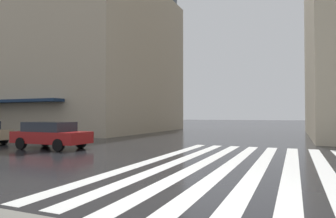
{
  "coord_description": "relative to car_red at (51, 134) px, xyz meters",
  "views": [
    {
      "loc": [
        -6.67,
        -2.47,
        1.76
      ],
      "look_at": [
        6.22,
        2.99,
        2.06
      ],
      "focal_mm": 32.0,
      "sensor_mm": 36.0,
      "label": 1
    }
  ],
  "objects": [
    {
      "name": "haussmann_block_mid",
      "position": [
        15.63,
        14.71,
        8.51
      ],
      "size": [
        18.47,
        26.63,
        18.93
      ],
      "color": "tan",
      "rests_on": "ground_plane"
    },
    {
      "name": "ground_plane",
      "position": [
        -5.5,
        -9.42,
        -0.76
      ],
      "size": [
        220.0,
        220.0,
        0.0
      ],
      "primitive_type": "plane",
      "color": "black"
    },
    {
      "name": "zebra_crossing",
      "position": [
        -1.5,
        -10.27,
        -0.75
      ],
      "size": [
        13.0,
        7.5,
        0.01
      ],
      "color": "silver",
      "rests_on": "ground_plane"
    },
    {
      "name": "car_red",
      "position": [
        0.0,
        0.0,
        0.0
      ],
      "size": [
        1.85,
        4.1,
        1.41
      ],
      "color": "maroon",
      "rests_on": "ground_plane"
    }
  ]
}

